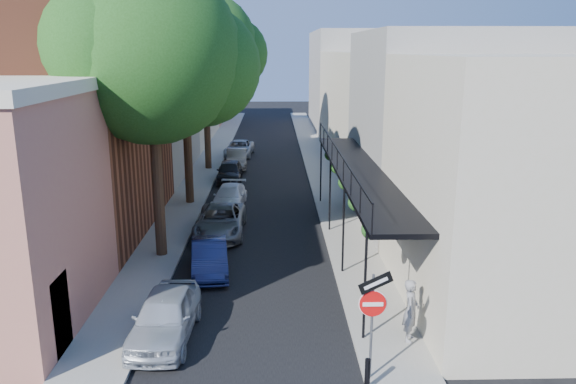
{
  "coord_description": "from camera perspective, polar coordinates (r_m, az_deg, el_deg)",
  "views": [
    {
      "loc": [
        0.76,
        -11.53,
        8.16
      ],
      "look_at": [
        1.31,
        9.5,
        2.8
      ],
      "focal_mm": 35.0,
      "sensor_mm": 36.0,
      "label": 1
    }
  ],
  "objects": [
    {
      "name": "oak_near",
      "position": [
        22.18,
        -12.55,
        13.23
      ],
      "size": [
        7.48,
        6.8,
        11.42
      ],
      "color": "#321F14",
      "rests_on": "ground"
    },
    {
      "name": "buildings_right",
      "position": [
        42.0,
        9.95,
        8.97
      ],
      "size": [
        9.8,
        55.0,
        10.0
      ],
      "color": "beige",
      "rests_on": "ground"
    },
    {
      "name": "pedestrian",
      "position": [
        16.51,
        12.38,
        -11.65
      ],
      "size": [
        0.63,
        0.77,
        1.82
      ],
      "primitive_type": "imported",
      "rotation": [
        0.0,
        0.0,
        1.24
      ],
      "color": "slate",
      "rests_on": "sidewalk_right"
    },
    {
      "name": "road_surface",
      "position": [
        42.33,
        -2.49,
        3.16
      ],
      "size": [
        6.0,
        64.0,
        0.01
      ],
      "primitive_type": "cube",
      "color": "black",
      "rests_on": "ground"
    },
    {
      "name": "oak_far",
      "position": [
        39.02,
        -7.78,
        14.3
      ],
      "size": [
        7.7,
        7.0,
        11.9
      ],
      "color": "#321F14",
      "rests_on": "ground"
    },
    {
      "name": "sidewalk_left",
      "position": [
        42.58,
        -7.89,
        3.18
      ],
      "size": [
        2.0,
        64.0,
        0.12
      ],
      "primitive_type": "cube",
      "color": "gray",
      "rests_on": "ground"
    },
    {
      "name": "oak_mid",
      "position": [
        30.07,
        -9.69,
        11.99
      ],
      "size": [
        6.6,
        6.0,
        10.2
      ],
      "color": "#321F14",
      "rests_on": "ground"
    },
    {
      "name": "parked_car_b",
      "position": [
        21.33,
        -7.97,
        -6.58
      ],
      "size": [
        1.74,
        3.84,
        1.22
      ],
      "primitive_type": "imported",
      "rotation": [
        0.0,
        0.0,
        0.12
      ],
      "color": "#171E49",
      "rests_on": "ground"
    },
    {
      "name": "parked_car_g",
      "position": [
        44.41,
        -4.96,
        4.44
      ],
      "size": [
        2.36,
        4.52,
        1.21
      ],
      "primitive_type": "imported",
      "rotation": [
        0.0,
        0.0,
        -0.08
      ],
      "color": "#98A0AB",
      "rests_on": "ground"
    },
    {
      "name": "buildings_left",
      "position": [
        41.66,
        -15.67,
        9.33
      ],
      "size": [
        10.1,
        59.1,
        12.0
      ],
      "color": "#B9745E",
      "rests_on": "ground"
    },
    {
      "name": "sign_post",
      "position": [
        14.13,
        8.62,
        -11.56
      ],
      "size": [
        0.89,
        0.17,
        2.99
      ],
      "color": "#595B60",
      "rests_on": "ground"
    },
    {
      "name": "parked_car_a",
      "position": [
        16.94,
        -12.37,
        -12.21
      ],
      "size": [
        1.8,
        4.13,
        1.39
      ],
      "primitive_type": "imported",
      "rotation": [
        0.0,
        0.0,
        -0.04
      ],
      "color": "#A6AEB8",
      "rests_on": "ground"
    },
    {
      "name": "parked_car_e",
      "position": [
        35.78,
        -5.95,
        2.12
      ],
      "size": [
        1.67,
        3.95,
        1.33
      ],
      "primitive_type": "imported",
      "rotation": [
        0.0,
        0.0,
        0.02
      ],
      "color": "black",
      "rests_on": "ground"
    },
    {
      "name": "parked_car_d",
      "position": [
        29.93,
        -5.97,
        -0.48
      ],
      "size": [
        1.85,
        4.03,
        1.14
      ],
      "primitive_type": "imported",
      "rotation": [
        0.0,
        0.0,
        -0.06
      ],
      "color": "white",
      "rests_on": "ground"
    },
    {
      "name": "parked_car_c",
      "position": [
        25.53,
        -6.87,
        -2.94
      ],
      "size": [
        2.19,
        4.65,
        1.29
      ],
      "primitive_type": "imported",
      "rotation": [
        0.0,
        0.0,
        -0.01
      ],
      "color": "slate",
      "rests_on": "ground"
    },
    {
      "name": "bollard",
      "position": [
        14.42,
        8.07,
        -17.84
      ],
      "size": [
        0.14,
        0.14,
        0.8
      ],
      "primitive_type": "cylinder",
      "color": "black",
      "rests_on": "sidewalk_right"
    },
    {
      "name": "parked_car_f",
      "position": [
        39.9,
        -5.23,
        3.38
      ],
      "size": [
        1.57,
        4.02,
        1.3
      ],
      "primitive_type": "imported",
      "rotation": [
        0.0,
        0.0,
        0.05
      ],
      "color": "gray",
      "rests_on": "ground"
    },
    {
      "name": "sidewalk_right",
      "position": [
        42.44,
        2.92,
        3.26
      ],
      "size": [
        2.0,
        64.0,
        0.12
      ],
      "primitive_type": "cube",
      "color": "gray",
      "rests_on": "ground"
    }
  ]
}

